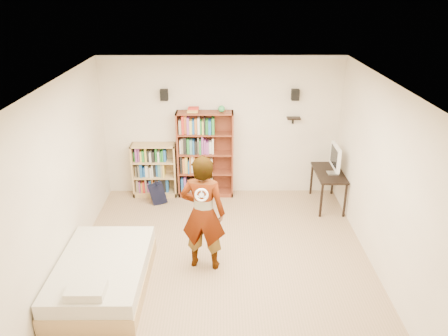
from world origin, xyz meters
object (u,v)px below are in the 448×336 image
at_px(low_bookshelf, 155,170).
at_px(computer_desk, 327,188).
at_px(daybed, 103,271).
at_px(person, 203,213).
at_px(tall_bookshelf, 205,155).

relative_size(low_bookshelf, computer_desk, 1.07).
xyz_separation_m(daybed, person, (1.37, 0.50, 0.61)).
bearing_deg(daybed, computer_desk, 33.72).
distance_m(low_bookshelf, daybed, 2.89).
height_order(tall_bookshelf, computer_desk, tall_bookshelf).
distance_m(low_bookshelf, person, 2.60).
xyz_separation_m(tall_bookshelf, computer_desk, (2.30, -0.45, -0.51)).
bearing_deg(low_bookshelf, person, -66.10).
relative_size(tall_bookshelf, person, 0.96).
distance_m(low_bookshelf, computer_desk, 3.33).
bearing_deg(low_bookshelf, computer_desk, -7.74).
bearing_deg(daybed, person, 20.22).
xyz_separation_m(tall_bookshelf, person, (0.05, -2.36, 0.03)).
distance_m(tall_bookshelf, person, 2.36).
distance_m(tall_bookshelf, daybed, 3.20).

